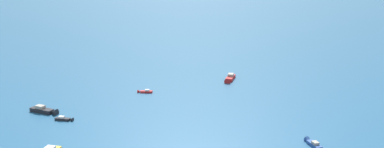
{
  "coord_description": "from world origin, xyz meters",
  "views": [
    {
      "loc": [
        -42.45,
        112.48,
        53.53
      ],
      "look_at": [
        0.1,
        0.23,
        21.36
      ],
      "focal_mm": 46.61,
      "sensor_mm": 36.0,
      "label": 1
    }
  ],
  "objects_px": {
    "motorboat_far_port": "(65,119)",
    "motorboat_far_stbd": "(312,143)",
    "motorboat_trailing": "(144,92)",
    "motorboat_inshore": "(230,78)",
    "motorboat_mid_cluster": "(45,111)"
  },
  "relations": [
    {
      "from": "motorboat_far_stbd",
      "to": "motorboat_mid_cluster",
      "type": "relative_size",
      "value": 0.66
    },
    {
      "from": "motorboat_trailing",
      "to": "motorboat_mid_cluster",
      "type": "bearing_deg",
      "value": 57.32
    },
    {
      "from": "motorboat_trailing",
      "to": "motorboat_far_stbd",
      "type": "bearing_deg",
      "value": 156.78
    },
    {
      "from": "motorboat_inshore",
      "to": "motorboat_far_port",
      "type": "bearing_deg",
      "value": 60.85
    },
    {
      "from": "motorboat_far_port",
      "to": "motorboat_trailing",
      "type": "xyz_separation_m",
      "value": [
        -10.0,
        -34.89,
        -0.03
      ]
    },
    {
      "from": "motorboat_trailing",
      "to": "motorboat_mid_cluster",
      "type": "distance_m",
      "value": 37.1
    },
    {
      "from": "motorboat_far_port",
      "to": "motorboat_trailing",
      "type": "bearing_deg",
      "value": -106.0
    },
    {
      "from": "motorboat_trailing",
      "to": "motorboat_inshore",
      "type": "bearing_deg",
      "value": -132.3
    },
    {
      "from": "motorboat_far_stbd",
      "to": "motorboat_trailing",
      "type": "relative_size",
      "value": 1.19
    },
    {
      "from": "motorboat_far_port",
      "to": "motorboat_far_stbd",
      "type": "relative_size",
      "value": 0.89
    },
    {
      "from": "motorboat_far_port",
      "to": "motorboat_far_stbd",
      "type": "xyz_separation_m",
      "value": [
        -73.9,
        -7.48,
        0.1
      ]
    },
    {
      "from": "motorboat_far_port",
      "to": "motorboat_trailing",
      "type": "distance_m",
      "value": 36.3
    },
    {
      "from": "motorboat_inshore",
      "to": "motorboat_far_stbd",
      "type": "bearing_deg",
      "value": 126.02
    },
    {
      "from": "motorboat_inshore",
      "to": "motorboat_mid_cluster",
      "type": "relative_size",
      "value": 1.01
    },
    {
      "from": "motorboat_far_port",
      "to": "motorboat_inshore",
      "type": "distance_m",
      "value": 70.7
    }
  ]
}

